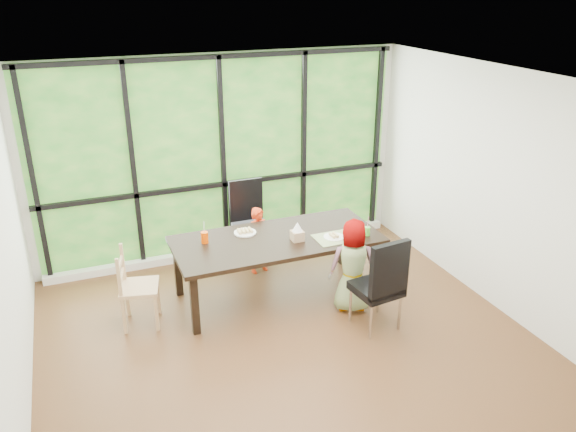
% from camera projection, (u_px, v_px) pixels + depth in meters
% --- Properties ---
extents(ground, '(5.00, 5.00, 0.00)m').
position_uv_depth(ground, '(284.00, 336.00, 6.06)').
color(ground, black).
rests_on(ground, ground).
extents(back_wall, '(5.00, 0.00, 5.00)m').
position_uv_depth(back_wall, '(222.00, 158.00, 7.46)').
color(back_wall, silver).
rests_on(back_wall, ground).
extents(foliage_backdrop, '(4.80, 0.02, 2.65)m').
position_uv_depth(foliage_backdrop, '(222.00, 158.00, 7.44)').
color(foliage_backdrop, '#1A521B').
rests_on(foliage_backdrop, back_wall).
extents(window_mullions, '(4.80, 0.06, 2.65)m').
position_uv_depth(window_mullions, '(223.00, 159.00, 7.41)').
color(window_mullions, black).
rests_on(window_mullions, back_wall).
extents(window_sill, '(4.80, 0.12, 0.10)m').
position_uv_depth(window_sill, '(228.00, 249.00, 7.88)').
color(window_sill, silver).
rests_on(window_sill, ground).
extents(dining_table, '(2.46, 1.23, 0.75)m').
position_uv_depth(dining_table, '(277.00, 267.00, 6.71)').
color(dining_table, black).
rests_on(dining_table, ground).
extents(chair_window_leather, '(0.46, 0.46, 1.08)m').
position_uv_depth(chair_window_leather, '(251.00, 222.00, 7.53)').
color(chair_window_leather, black).
rests_on(chair_window_leather, ground).
extents(chair_interior_leather, '(0.51, 0.51, 1.08)m').
position_uv_depth(chair_interior_leather, '(377.00, 282.00, 6.04)').
color(chair_interior_leather, black).
rests_on(chair_interior_leather, ground).
extents(chair_end_beech, '(0.48, 0.50, 0.90)m').
position_uv_depth(chair_end_beech, '(139.00, 287.00, 6.11)').
color(chair_end_beech, '#AD7F58').
rests_on(chair_end_beech, ground).
extents(child_toddler, '(0.36, 0.28, 0.88)m').
position_uv_depth(child_toddler, '(259.00, 240.00, 7.24)').
color(child_toddler, red).
rests_on(child_toddler, ground).
extents(child_older, '(0.62, 0.51, 1.10)m').
position_uv_depth(child_older, '(355.00, 265.00, 6.37)').
color(child_older, gray).
rests_on(child_older, ground).
extents(placemat, '(0.49, 0.36, 0.01)m').
position_uv_depth(placemat, '(336.00, 238.00, 6.56)').
color(placemat, tan).
rests_on(placemat, dining_table).
extents(plate_far, '(0.26, 0.26, 0.02)m').
position_uv_depth(plate_far, '(245.00, 233.00, 6.68)').
color(plate_far, white).
rests_on(plate_far, dining_table).
extents(plate_near, '(0.24, 0.24, 0.02)m').
position_uv_depth(plate_near, '(334.00, 237.00, 6.57)').
color(plate_near, white).
rests_on(plate_near, dining_table).
extents(orange_cup, '(0.08, 0.08, 0.13)m').
position_uv_depth(orange_cup, '(205.00, 237.00, 6.43)').
color(orange_cup, '#F44900').
rests_on(orange_cup, dining_table).
extents(green_cup, '(0.07, 0.07, 0.10)m').
position_uv_depth(green_cup, '(367.00, 231.00, 6.62)').
color(green_cup, '#55C435').
rests_on(green_cup, dining_table).
extents(tissue_box, '(0.13, 0.13, 0.12)m').
position_uv_depth(tissue_box, '(297.00, 236.00, 6.49)').
color(tissue_box, tan).
rests_on(tissue_box, dining_table).
extents(crepe_rolls_far, '(0.20, 0.12, 0.04)m').
position_uv_depth(crepe_rolls_far, '(245.00, 231.00, 6.67)').
color(crepe_rolls_far, tan).
rests_on(crepe_rolls_far, plate_far).
extents(crepe_rolls_near, '(0.10, 0.12, 0.04)m').
position_uv_depth(crepe_rolls_near, '(334.00, 235.00, 6.56)').
color(crepe_rolls_near, tan).
rests_on(crepe_rolls_near, plate_near).
extents(straw_white, '(0.01, 0.04, 0.20)m').
position_uv_depth(straw_white, '(204.00, 229.00, 6.38)').
color(straw_white, white).
rests_on(straw_white, orange_cup).
extents(straw_pink, '(0.01, 0.04, 0.20)m').
position_uv_depth(straw_pink, '(368.00, 224.00, 6.58)').
color(straw_pink, pink).
rests_on(straw_pink, green_cup).
extents(tissue, '(0.12, 0.12, 0.11)m').
position_uv_depth(tissue, '(297.00, 227.00, 6.44)').
color(tissue, white).
rests_on(tissue, tissue_box).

